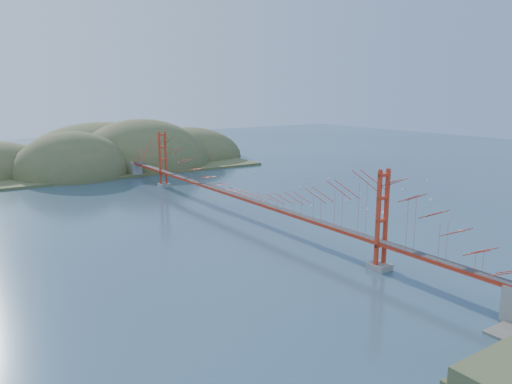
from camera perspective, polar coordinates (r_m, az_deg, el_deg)
ground at (r=81.76m, az=-1.89°, el=-2.72°), size 320.00×320.00×0.00m
bridge at (r=80.46m, az=-2.00°, el=2.14°), size 2.20×94.40×12.00m
far_headlands at (r=144.02m, az=-15.93°, el=3.12°), size 84.00×58.00×25.00m
sailboat_13 at (r=98.51m, az=19.35°, el=-0.81°), size 0.66×0.66×0.69m
sailboat_8 at (r=111.16m, az=5.38°, el=1.16°), size 0.53×0.53×0.55m
sailboat_17 at (r=128.55m, az=3.40°, el=2.62°), size 0.49×0.43×0.55m
sailboat_1 at (r=100.77m, az=11.82°, el=-0.12°), size 0.65×0.65×0.73m
sailboat_15 at (r=122.69m, az=-0.13°, el=2.21°), size 0.59×0.59×0.64m
sailboat_4 at (r=117.11m, az=5.83°, el=1.70°), size 0.70×0.70×0.73m
sailboat_10 at (r=78.86m, az=22.32°, el=-4.05°), size 0.60×0.60×0.64m
sailboat_11 at (r=116.38m, az=15.06°, el=1.28°), size 0.53×0.53×0.55m
sailboat_9 at (r=119.38m, az=18.99°, el=1.30°), size 0.43×0.50×0.57m
sailboat_12 at (r=117.22m, az=-4.02°, el=1.73°), size 0.48×0.39×0.56m
sailboat_6 at (r=87.45m, az=12.57°, el=-1.95°), size 0.61×0.61×0.65m
sailboat_0 at (r=89.19m, az=6.35°, el=-1.48°), size 0.45×0.51×0.58m
sailboat_5 at (r=106.62m, az=16.41°, el=0.29°), size 0.50×0.62×0.73m
sailboat_7 at (r=115.41m, az=8.28°, el=1.49°), size 0.59×0.51×0.68m
sailboat_14 at (r=86.21m, az=14.34°, el=-2.22°), size 0.65×0.65×0.73m
sailboat_16 at (r=94.10m, az=10.32°, el=-0.90°), size 0.57×0.57×0.60m
sailboat_3 at (r=105.90m, az=-4.73°, el=0.65°), size 0.62×0.62×0.64m
sailboat_extra_0 at (r=104.83m, az=5.03°, el=0.54°), size 0.61×0.61×0.65m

